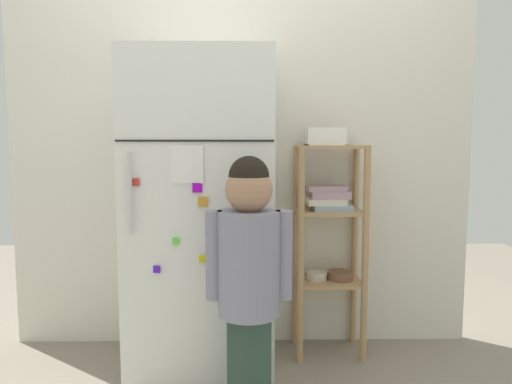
# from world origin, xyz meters

# --- Properties ---
(ground_plane) EXTENTS (6.00, 6.00, 0.00)m
(ground_plane) POSITION_xyz_m (0.00, 0.00, 0.00)
(ground_plane) COLOR gray
(kitchen_wall_back) EXTENTS (2.62, 0.03, 2.10)m
(kitchen_wall_back) POSITION_xyz_m (0.00, 0.34, 1.05)
(kitchen_wall_back) COLOR silver
(kitchen_wall_back) RESTS_ON ground
(refrigerator) EXTENTS (0.71, 0.62, 1.60)m
(refrigerator) POSITION_xyz_m (-0.20, 0.02, 0.80)
(refrigerator) COLOR white
(refrigerator) RESTS_ON ground
(child_standing) EXTENTS (0.36, 0.26, 1.11)m
(child_standing) POSITION_xyz_m (0.04, -0.46, 0.67)
(child_standing) COLOR #2C4438
(child_standing) RESTS_ON ground
(pantry_shelf_unit) EXTENTS (0.37, 0.28, 1.15)m
(pantry_shelf_unit) POSITION_xyz_m (0.48, 0.17, 0.70)
(pantry_shelf_unit) COLOR tan
(pantry_shelf_unit) RESTS_ON ground
(fruit_bin) EXTENTS (0.21, 0.16, 0.09)m
(fruit_bin) POSITION_xyz_m (0.46, 0.18, 1.19)
(fruit_bin) COLOR white
(fruit_bin) RESTS_ON pantry_shelf_unit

